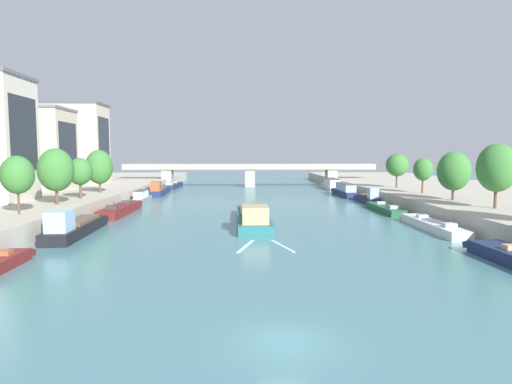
# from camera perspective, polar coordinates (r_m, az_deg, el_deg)

# --- Properties ---
(ground_plane) EXTENTS (400.00, 400.00, 0.00)m
(ground_plane) POSITION_cam_1_polar(r_m,az_deg,el_deg) (21.61, 3.99, -19.66)
(ground_plane) COLOR teal
(quay_left) EXTENTS (36.00, 170.00, 2.39)m
(quay_left) POSITION_cam_1_polar(r_m,az_deg,el_deg) (84.47, -29.30, -0.92)
(quay_left) COLOR #B7AD9E
(quay_left) RESTS_ON ground
(quay_right) EXTENTS (36.00, 170.00, 2.39)m
(quay_right) POSITION_cam_1_polar(r_m,az_deg,el_deg) (86.43, 28.07, -0.75)
(quay_right) COLOR #B7AD9E
(quay_right) RESTS_ON ground
(barge_midriver) EXTENTS (4.50, 21.46, 3.08)m
(barge_midriver) POSITION_cam_1_polar(r_m,az_deg,el_deg) (55.46, -0.44, -3.35)
(barge_midriver) COLOR #23666B
(barge_midriver) RESTS_ON ground
(wake_behind_barge) EXTENTS (5.60, 5.94, 0.03)m
(wake_behind_barge) POSITION_cam_1_polar(r_m,az_deg,el_deg) (42.22, 1.08, -7.27)
(wake_behind_barge) COLOR silver
(wake_behind_barge) RESTS_ON ground
(moored_boat_left_far) EXTENTS (3.46, 15.14, 3.35)m
(moored_boat_left_far) POSITION_cam_1_polar(r_m,az_deg,el_deg) (51.63, -23.25, -4.32)
(moored_boat_left_far) COLOR black
(moored_boat_left_far) RESTS_ON ground
(moored_boat_left_near) EXTENTS (2.91, 15.73, 2.39)m
(moored_boat_left_near) POSITION_cam_1_polar(r_m,az_deg,el_deg) (68.10, -17.76, -2.24)
(moored_boat_left_near) COLOR maroon
(moored_boat_left_near) RESTS_ON ground
(moored_boat_left_midway) EXTENTS (2.09, 10.28, 2.37)m
(moored_boat_left_midway) POSITION_cam_1_polar(r_m,az_deg,el_deg) (82.95, -15.17, -0.69)
(moored_boat_left_midway) COLOR gray
(moored_boat_left_midway) RESTS_ON ground
(moored_boat_left_second) EXTENTS (3.32, 15.91, 3.26)m
(moored_boat_left_second) POSITION_cam_1_polar(r_m,az_deg,el_deg) (98.17, -12.90, 0.22)
(moored_boat_left_second) COLOR #1E284C
(moored_boat_left_second) RESTS_ON ground
(moored_boat_left_end) EXTENTS (3.57, 16.94, 2.19)m
(moored_boat_left_end) POSITION_cam_1_polar(r_m,az_deg,el_deg) (118.09, -11.21, 0.85)
(moored_boat_left_end) COLOR #1E284C
(moored_boat_left_end) RESTS_ON ground
(moored_boat_right_lone) EXTENTS (2.57, 15.26, 2.12)m
(moored_boat_right_lone) POSITION_cam_1_polar(r_m,az_deg,el_deg) (55.47, 22.67, -4.15)
(moored_boat_right_lone) COLOR silver
(moored_boat_right_lone) RESTS_ON ground
(moored_boat_right_far) EXTENTS (2.69, 13.30, 2.07)m
(moored_boat_right_far) POSITION_cam_1_polar(r_m,az_deg,el_deg) (70.10, 17.07, -2.15)
(moored_boat_right_far) COLOR #235633
(moored_boat_right_far) RESTS_ON ground
(moored_boat_right_downstream) EXTENTS (2.24, 10.59, 3.12)m
(moored_boat_right_downstream) POSITION_cam_1_polar(r_m,az_deg,el_deg) (81.70, 14.84, -0.81)
(moored_boat_right_downstream) COLOR #1E284C
(moored_boat_right_downstream) RESTS_ON ground
(moored_boat_right_second) EXTENTS (3.00, 15.12, 2.83)m
(moored_boat_right_second) POSITION_cam_1_polar(r_m,az_deg,el_deg) (94.88, 11.90, 0.20)
(moored_boat_right_second) COLOR #1E284C
(moored_boat_right_second) RESTS_ON ground
(moored_boat_right_midway) EXTENTS (3.79, 16.70, 2.84)m
(moored_boat_right_midway) POSITION_cam_1_polar(r_m,az_deg,el_deg) (113.21, 10.13, 1.00)
(moored_boat_right_midway) COLOR silver
(moored_boat_right_midway) RESTS_ON ground
(tree_left_second) EXTENTS (3.54, 3.54, 6.54)m
(tree_left_second) POSITION_cam_1_polar(r_m,az_deg,el_deg) (53.87, -29.51, 2.01)
(tree_left_second) COLOR brown
(tree_left_second) RESTS_ON quay_left
(tree_left_third) EXTENTS (4.61, 4.61, 7.50)m
(tree_left_third) POSITION_cam_1_polar(r_m,az_deg,el_deg) (62.36, -25.39, 2.69)
(tree_left_third) COLOR brown
(tree_left_third) RESTS_ON quay_left
(tree_left_midway) EXTENTS (3.58, 3.58, 6.16)m
(tree_left_midway) POSITION_cam_1_polar(r_m,az_deg,el_deg) (69.13, -22.65, 2.54)
(tree_left_midway) COLOR brown
(tree_left_midway) RESTS_ON quay_left
(tree_left_end_of_row) EXTENTS (4.65, 4.65, 7.50)m
(tree_left_end_of_row) POSITION_cam_1_polar(r_m,az_deg,el_deg) (79.39, -20.40, 3.18)
(tree_left_end_of_row) COLOR brown
(tree_left_end_of_row) RESTS_ON quay_left
(tree_right_far) EXTENTS (4.70, 4.70, 8.04)m
(tree_right_far) POSITION_cam_1_polar(r_m,az_deg,el_deg) (59.82, 29.74, 2.85)
(tree_right_far) COLOR brown
(tree_right_far) RESTS_ON quay_right
(tree_right_by_lamp) EXTENTS (4.67, 4.67, 7.12)m
(tree_right_by_lamp) POSITION_cam_1_polar(r_m,az_deg,el_deg) (68.26, 25.14, 2.56)
(tree_right_by_lamp) COLOR brown
(tree_right_by_lamp) RESTS_ON quay_right
(tree_right_nearest) EXTENTS (3.28, 3.28, 6.09)m
(tree_right_nearest) POSITION_cam_1_polar(r_m,az_deg,el_deg) (78.41, 21.61, 2.85)
(tree_right_nearest) COLOR brown
(tree_right_nearest) RESTS_ON quay_right
(tree_right_second) EXTENTS (4.45, 4.45, 6.86)m
(tree_right_second) POSITION_cam_1_polar(r_m,az_deg,el_deg) (90.15, 18.49, 3.47)
(tree_right_second) COLOR brown
(tree_right_second) RESTS_ON quay_right
(building_left_far_end) EXTENTS (11.56, 10.39, 15.49)m
(building_left_far_end) POSITION_cam_1_polar(r_m,az_deg,el_deg) (90.69, -27.30, 5.20)
(building_left_far_end) COLOR beige
(building_left_far_end) RESTS_ON quay_left
(building_left_corner) EXTENTS (13.55, 9.59, 18.45)m
(building_left_corner) POSITION_cam_1_polar(r_m,az_deg,el_deg) (107.38, -23.16, 6.04)
(building_left_corner) COLOR beige
(building_left_corner) RESTS_ON quay_left
(bridge_far) EXTENTS (70.04, 4.40, 6.44)m
(bridge_far) POSITION_cam_1_polar(r_m,az_deg,el_deg) (118.54, -0.84, 2.72)
(bridge_far) COLOR #9E998E
(bridge_far) RESTS_ON ground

